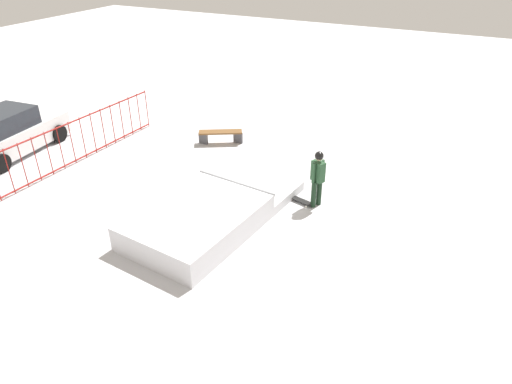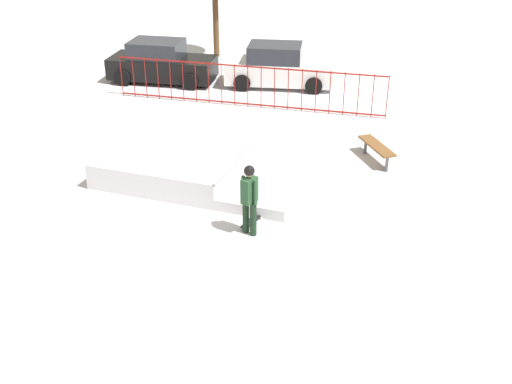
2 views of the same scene
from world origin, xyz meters
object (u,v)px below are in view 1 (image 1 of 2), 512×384
(skateboard, at_px, (301,200))
(parked_car_white, at_px, (9,134))
(skate_ramp, at_px, (208,215))
(skater, at_px, (318,175))
(park_bench, at_px, (221,134))

(skateboard, xyz_separation_m, parked_car_white, (-1.34, 10.56, 0.65))
(skate_ramp, bearing_deg, skateboard, -33.39)
(skater, distance_m, skateboard, 1.03)
(skate_ramp, distance_m, park_bench, 5.48)
(skate_ramp, bearing_deg, park_bench, 33.12)
(skateboard, distance_m, parked_car_white, 10.66)
(skateboard, bearing_deg, skate_ramp, 65.18)
(skater, height_order, park_bench, skater)
(skate_ramp, relative_size, parked_car_white, 1.33)
(skateboard, relative_size, park_bench, 0.52)
(skater, xyz_separation_m, park_bench, (2.64, 4.74, -0.65))
(skateboard, bearing_deg, skater, -158.18)
(parked_car_white, bearing_deg, skate_ramp, -100.94)
(parked_car_white, bearing_deg, skateboard, -88.07)
(skate_ramp, distance_m, skateboard, 2.87)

